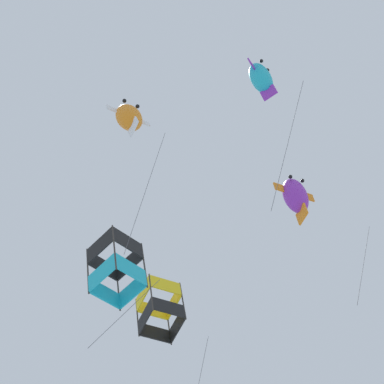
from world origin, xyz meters
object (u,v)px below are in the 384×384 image
Objects in this scene: kite_box_mid_left at (160,309)px; kite_fish_upper_right at (261,78)px; kite_box_far_centre at (116,268)px; kite_fish_near_right at (295,196)px; kite_fish_highest at (129,118)px.

kite_box_mid_left is 8.95m from kite_fish_upper_right.
kite_fish_upper_right reaches higher than kite_box_mid_left.
kite_fish_near_right is at bearing 133.34° from kite_box_far_centre.
kite_box_far_centre is 6.69m from kite_fish_highest.
kite_box_far_centre is 0.53× the size of kite_fish_highest.
kite_fish_upper_right reaches higher than kite_fish_near_right.
kite_fish_upper_right is (-7.38, 1.55, 4.82)m from kite_box_mid_left.
kite_box_mid_left is 1.21× the size of kite_fish_near_right.
kite_box_far_centre is (-2.59, 3.60, -1.44)m from kite_box_mid_left.
kite_box_far_centre is 8.14m from kite_fish_upper_right.
kite_box_far_centre is at bearing -126.01° from kite_fish_highest.
kite_box_mid_left is 6.50m from kite_fish_near_right.
kite_fish_highest is (3.47, 4.57, 3.78)m from kite_fish_near_right.
kite_fish_highest is (-0.23, 0.24, 6.68)m from kite_box_far_centre.
kite_fish_upper_right is 5.12m from kite_fish_highest.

